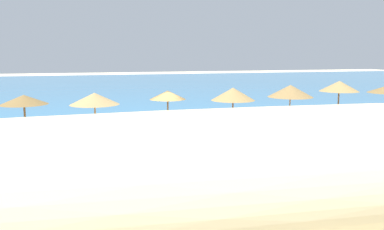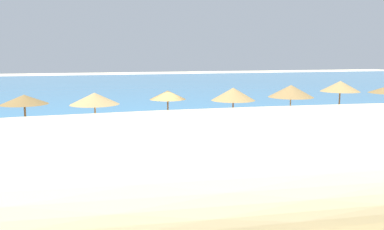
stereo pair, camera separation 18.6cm
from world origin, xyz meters
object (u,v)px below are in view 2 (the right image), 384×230
object	(u,v)px
beach_umbrella_6	(233,94)
lounge_chair_1	(229,129)
beach_umbrella_8	(340,86)
lounge_chair_0	(358,121)
beach_umbrella_4	(95,99)
cooler_box	(1,164)
beach_ball	(223,138)
beach_umbrella_3	(24,100)
beach_umbrella_7	(291,91)
beach_umbrella_5	(168,95)

from	to	relation	value
beach_umbrella_6	lounge_chair_1	size ratio (longest dim) A/B	1.57
beach_umbrella_8	lounge_chair_0	size ratio (longest dim) A/B	1.73
beach_umbrella_4	beach_umbrella_6	world-z (taller)	beach_umbrella_6
cooler_box	beach_ball	bearing A→B (deg)	13.84
beach_umbrella_3	lounge_chair_0	xyz separation A→B (m)	(18.82, -0.51, -1.85)
beach_umbrella_3	beach_umbrella_6	xyz separation A→B (m)	(10.69, -0.47, 0.03)
lounge_chair_0	beach_ball	xyz separation A→B (m)	(-9.13, -1.09, -0.30)
beach_umbrella_6	lounge_chair_1	world-z (taller)	beach_umbrella_6
beach_umbrella_4	lounge_chair_0	bearing A→B (deg)	-1.18
beach_umbrella_3	lounge_chair_1	xyz separation A→B (m)	(10.27, -0.93, -1.79)
beach_umbrella_4	lounge_chair_1	distance (m)	7.21
beach_umbrella_6	beach_ball	distance (m)	2.66
beach_umbrella_6	beach_ball	bearing A→B (deg)	-131.43
lounge_chair_1	beach_ball	world-z (taller)	lounge_chair_1
beach_umbrella_6	lounge_chair_1	distance (m)	1.92
beach_umbrella_3	beach_ball	world-z (taller)	beach_umbrella_3
beach_ball	beach_umbrella_6	bearing A→B (deg)	48.57
lounge_chair_0	cooler_box	xyz separation A→B (m)	(-19.32, -3.60, -0.22)
beach_umbrella_8	cooler_box	bearing A→B (deg)	-167.23
lounge_chair_1	lounge_chair_0	bearing A→B (deg)	-108.58
cooler_box	beach_umbrella_7	bearing A→B (deg)	14.18
lounge_chair_0	beach_umbrella_8	bearing A→B (deg)	85.85
beach_umbrella_7	beach_ball	bearing A→B (deg)	-165.06
beach_umbrella_3	beach_umbrella_4	distance (m)	3.33
beach_umbrella_5	cooler_box	world-z (taller)	beach_umbrella_5
beach_umbrella_6	beach_umbrella_5	bearing A→B (deg)	174.35
beach_umbrella_7	lounge_chair_0	distance (m)	4.96
lounge_chair_0	lounge_chair_1	size ratio (longest dim) A/B	0.98
beach_umbrella_3	beach_umbrella_5	bearing A→B (deg)	-0.93
beach_umbrella_8	cooler_box	distance (m)	18.95
beach_umbrella_3	beach_ball	size ratio (longest dim) A/B	9.75
beach_umbrella_6	beach_umbrella_8	bearing A→B (deg)	4.11
beach_umbrella_7	lounge_chair_1	bearing A→B (deg)	-172.22
beach_umbrella_3	beach_umbrella_5	world-z (taller)	beach_umbrella_5
beach_umbrella_4	lounge_chair_0	size ratio (longest dim) A/B	1.54
beach_umbrella_8	lounge_chair_0	distance (m)	2.39
beach_umbrella_7	cooler_box	world-z (taller)	beach_umbrella_7
beach_umbrella_3	lounge_chair_0	world-z (taller)	beach_umbrella_3
beach_umbrella_4	beach_umbrella_7	bearing A→B (deg)	-1.01
beach_umbrella_5	beach_umbrella_8	distance (m)	10.74
beach_umbrella_5	lounge_chair_0	distance (m)	11.88
beach_umbrella_6	beach_umbrella_8	distance (m)	7.17
beach_umbrella_6	lounge_chair_0	xyz separation A→B (m)	(8.13, -0.04, -1.88)
beach_umbrella_7	beach_umbrella_4	bearing A→B (deg)	178.99
beach_umbrella_8	beach_ball	world-z (taller)	beach_umbrella_8
lounge_chair_1	cooler_box	world-z (taller)	lounge_chair_1
beach_umbrella_4	beach_umbrella_6	distance (m)	7.38
beach_umbrella_4	beach_umbrella_5	xyz separation A→B (m)	(3.79, 0.08, 0.07)
beach_ball	beach_umbrella_5	bearing A→B (deg)	150.05
beach_umbrella_8	lounge_chair_0	bearing A→B (deg)	-29.36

